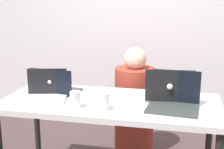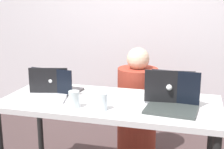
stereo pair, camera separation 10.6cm
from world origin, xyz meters
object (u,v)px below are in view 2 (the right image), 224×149
Objects in this scene: laptop_back_left at (57,87)px; water_glass_center at (103,103)px; person_at_center at (137,110)px; laptop_front_right at (173,101)px; laptop_front_left at (47,92)px; water_glass_left at (74,100)px; laptop_back_right at (169,94)px.

laptop_back_left is 3.25× the size of water_glass_center.
person_at_center is 2.93× the size of laptop_front_right.
laptop_front_left reaches higher than water_glass_left.
laptop_front_left is 2.97× the size of water_glass_center.
water_glass_left is (-0.61, -0.30, -0.00)m from laptop_back_right.
laptop_front_right is at bearing -13.31° from laptop_front_left.
person_at_center is 3.09× the size of laptop_front_left.
laptop_front_left is at bearing 93.81° from laptop_back_left.
laptop_front_right is at bearing 106.53° from person_at_center.
person_at_center reaches higher than laptop_back_right.
laptop_back_left is 3.23× the size of water_glass_left.
water_glass_center is at bearing 30.81° from laptop_back_right.
laptop_front_left is at bearing 163.86° from water_glass_center.
laptop_front_right reaches higher than water_glass_center.
laptop_back_right is at bearing 110.06° from person_at_center.
laptop_front_right reaches higher than laptop_back_left.
laptop_front_left is (-0.56, -0.69, 0.33)m from person_at_center.
laptop_back_left is 0.56m from water_glass_center.
laptop_back_right reaches higher than laptop_back_left.
laptop_back_right is 0.90m from laptop_front_left.
water_glass_center is at bearing 72.94° from person_at_center.
laptop_front_left is 0.93m from laptop_front_right.
laptop_front_left is 2.95× the size of water_glass_left.
laptop_back_right is 0.51m from water_glass_center.
water_glass_left is (-0.28, -0.83, 0.33)m from person_at_center.
person_at_center is at bearing 84.40° from water_glass_center.
laptop_back_right is (0.33, -0.53, 0.34)m from person_at_center.
person_at_center reaches higher than water_glass_left.
laptop_front_right is at bearing 17.47° from water_glass_center.
laptop_front_right is (0.37, -0.69, 0.34)m from person_at_center.
person_at_center is 9.12× the size of water_glass_left.
water_glass_center is 0.20m from water_glass_left.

